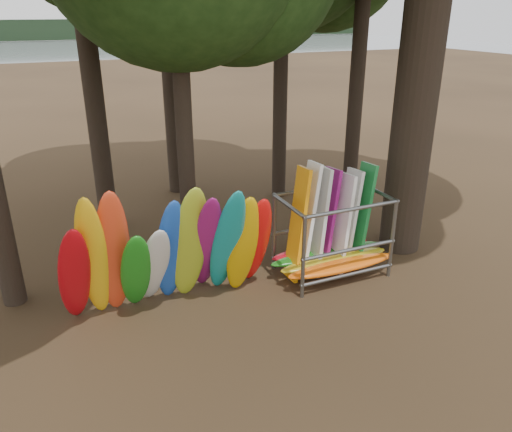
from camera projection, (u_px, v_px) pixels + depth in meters
name	position (u px, v px, depth m)	size (l,w,h in m)	color
ground	(263.00, 300.00, 11.23)	(120.00, 120.00, 0.00)	#47331E
lake	(63.00, 61.00, 61.91)	(160.00, 160.00, 0.00)	gray
far_shore	(43.00, 30.00, 103.38)	(160.00, 4.00, 4.00)	black
kayak_row	(173.00, 254.00, 10.41)	(4.63, 1.96, 3.19)	#B60810
storage_rack	(332.00, 237.00, 12.09)	(3.10, 1.52, 2.82)	slate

